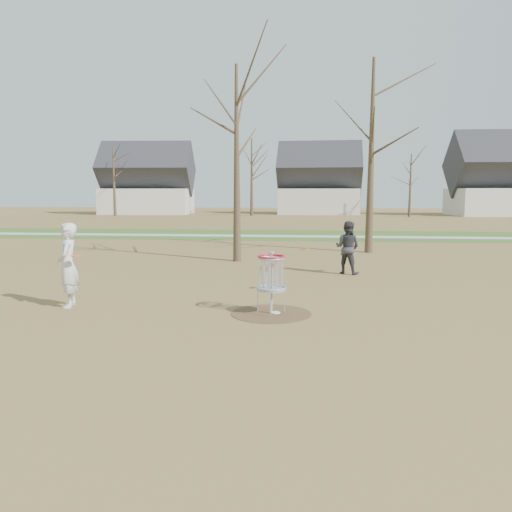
{
  "coord_description": "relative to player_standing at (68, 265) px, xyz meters",
  "views": [
    {
      "loc": [
        0.82,
        -10.83,
        2.67
      ],
      "look_at": [
        -0.5,
        1.5,
        1.1
      ],
      "focal_mm": 35.0,
      "sensor_mm": 36.0,
      "label": 1
    }
  ],
  "objects": [
    {
      "name": "bare_trees",
      "position": [
        6.56,
        35.63,
        4.35
      ],
      "size": [
        52.62,
        44.98,
        9.0
      ],
      "color": "#382B1E",
      "rests_on": "ground"
    },
    {
      "name": "green_band",
      "position": [
        4.78,
        20.84,
        -0.99
      ],
      "size": [
        160.0,
        8.0,
        0.01
      ],
      "primitive_type": "cube",
      "color": "#2D5119",
      "rests_on": "ground"
    },
    {
      "name": "footpath",
      "position": [
        4.78,
        19.84,
        -0.98
      ],
      "size": [
        160.0,
        1.5,
        0.01
      ],
      "primitive_type": "cube",
      "color": "#9E9E99",
      "rests_on": "green_band"
    },
    {
      "name": "ground",
      "position": [
        4.78,
        -0.16,
        -0.99
      ],
      "size": [
        160.0,
        160.0,
        0.0
      ],
      "primitive_type": "plane",
      "color": "brown",
      "rests_on": "ground"
    },
    {
      "name": "player_throwing",
      "position": [
        6.87,
        5.65,
        -0.12
      ],
      "size": [
        1.05,
        0.96,
        1.75
      ],
      "primitive_type": "imported",
      "rotation": [
        0.0,
        0.0,
        2.71
      ],
      "color": "#333237",
      "rests_on": "ground"
    },
    {
      "name": "houses_row",
      "position": [
        9.1,
        52.4,
        2.53
      ],
      "size": [
        56.51,
        10.01,
        7.26
      ],
      "color": "silver",
      "rests_on": "ground"
    },
    {
      "name": "discs_in_play",
      "position": [
        3.04,
        0.98,
        0.23
      ],
      "size": [
        5.38,
        2.6,
        0.11
      ],
      "color": "orange",
      "rests_on": "ground"
    },
    {
      "name": "disc_grounded",
      "position": [
        4.88,
        -0.12,
        -0.97
      ],
      "size": [
        0.22,
        0.22,
        0.02
      ],
      "primitive_type": "cylinder",
      "color": "white",
      "rests_on": "dirt_circle"
    },
    {
      "name": "disc_golf_basket",
      "position": [
        4.78,
        -0.16,
        -0.08
      ],
      "size": [
        0.64,
        0.64,
        1.35
      ],
      "color": "#9EA3AD",
      "rests_on": "ground"
    },
    {
      "name": "player_standing",
      "position": [
        0.0,
        0.0,
        0.0
      ],
      "size": [
        0.67,
        0.83,
        1.98
      ],
      "primitive_type": "imported",
      "rotation": [
        0.0,
        0.0,
        -1.27
      ],
      "color": "silver",
      "rests_on": "ground"
    },
    {
      "name": "dirt_circle",
      "position": [
        4.78,
        -0.16,
        -0.99
      ],
      "size": [
        1.8,
        1.8,
        0.01
      ],
      "primitive_type": "cylinder",
      "color": "#47331E",
      "rests_on": "ground"
    }
  ]
}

